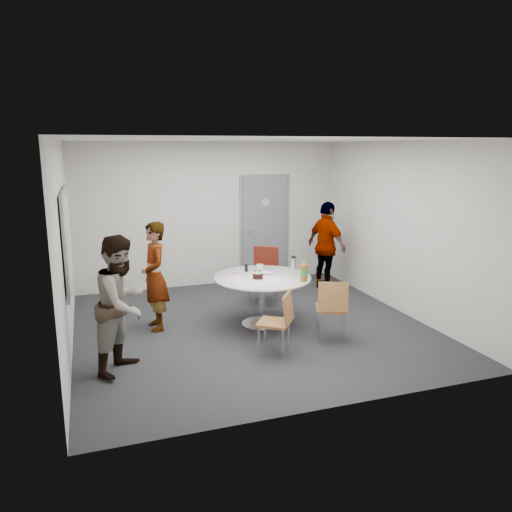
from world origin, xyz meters
name	(u,v)px	position (x,y,z in m)	size (l,w,h in m)	color
floor	(251,326)	(0.00, 0.00, 0.00)	(5.00, 5.00, 0.00)	#242328
ceiling	(251,140)	(0.00, 0.00, 2.70)	(5.00, 5.00, 0.00)	silver
wall_back	(210,215)	(0.00, 2.50, 1.35)	(5.00, 5.00, 0.00)	beige
wall_left	(64,248)	(-2.50, 0.00, 1.35)	(5.00, 5.00, 0.00)	beige
wall_right	(401,228)	(2.50, 0.00, 1.35)	(5.00, 5.00, 0.00)	beige
wall_front	(333,281)	(0.00, -2.50, 1.35)	(5.00, 5.00, 0.00)	beige
door	(265,229)	(1.10, 2.48, 1.03)	(1.02, 0.17, 2.12)	slate
whiteboard	(67,238)	(-2.46, 0.20, 1.45)	(0.04, 1.90, 1.25)	gray
table	(264,283)	(0.21, 0.01, 0.64)	(1.43, 1.43, 1.06)	white
chair_near_left	(280,318)	(0.03, -1.07, 0.49)	(0.56, 0.55, 0.81)	brown
chair_near_right	(332,304)	(0.85, -0.90, 0.53)	(0.55, 0.57, 0.87)	brown
chair_far	(264,268)	(0.61, 1.11, 0.58)	(0.64, 0.65, 0.95)	#601E13
person_main	(155,276)	(-1.34, 0.38, 0.79)	(0.57, 0.38, 1.58)	#A5C6EA
person_left	(122,304)	(-1.88, -0.88, 0.82)	(0.79, 0.62, 1.63)	white
person_right	(327,246)	(1.95, 1.46, 0.82)	(0.96, 0.40, 1.63)	black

